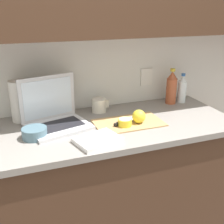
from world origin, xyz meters
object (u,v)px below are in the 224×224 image
Objects in this scene: lemon_whole_beside at (139,116)px; measuring_cup at (99,105)px; bottle_green_soda at (171,88)px; paper_towel_roll at (19,101)px; cutting_board at (129,123)px; lemon_half_cut at (125,122)px; bowl_white at (35,133)px; bottle_oil_tall at (182,89)px; laptop at (54,115)px; knife at (124,121)px.

measuring_cup is (-0.16, 0.28, -0.00)m from lemon_whole_beside.
bottle_green_soda is 1.02m from paper_towel_roll.
lemon_half_cut is at bearing -136.73° from cutting_board.
paper_towel_roll is (-1.02, 0.03, 0.01)m from bottle_green_soda.
bowl_white is (-0.60, 0.02, -0.02)m from lemon_whole_beside.
bottle_oil_tall reaches higher than bowl_white.
bottle_oil_tall is 1.81× the size of measuring_cup.
bottle_oil_tall reaches higher than cutting_board.
cutting_board is 0.50m from bottle_green_soda.
laptop is at bearing 163.80° from cutting_board.
cutting_board is at bearing 154.08° from lemon_whole_beside.
knife is 0.09m from lemon_whole_beside.
knife is 0.26m from measuring_cup.
lemon_whole_beside is 0.32× the size of bottle_green_soda.
bowl_white reaches higher than lemon_half_cut.
cutting_board is 0.03m from knife.
bottle_green_soda is at bearing 29.17° from cutting_board.
paper_towel_roll is at bearing 151.04° from lemon_half_cut.
lemon_whole_beside is 0.32m from measuring_cup.
cutting_board is 0.27m from measuring_cup.
bottle_oil_tall is 1.11m from paper_towel_roll.
bottle_oil_tall is at bearing 24.81° from cutting_board.
laptop is 0.44m from cutting_board.
cutting_board is 3.07× the size of bowl_white.
measuring_cup is at bearing 178.78° from bottle_green_soda.
knife is at bearing 71.38° from lemon_half_cut.
measuring_cup is at bearing 178.96° from bottle_oil_tall.
laptop is at bearing 45.80° from bowl_white.
lemon_half_cut is 0.10m from lemon_whole_beside.
laptop is at bearing -172.09° from bottle_green_soda.
cutting_board is 1.92× the size of bottle_oil_tall.
measuring_cup is at bearing 102.52° from lemon_half_cut.
lemon_whole_beside is at bearing -144.78° from bottle_green_soda.
lemon_whole_beside reaches higher than cutting_board.
bottle_green_soda is at bearing 35.22° from lemon_whole_beside.
cutting_board is 0.06m from lemon_half_cut.
bowl_white is at bearing -79.01° from paper_towel_roll.
bottle_green_soda is 0.54m from measuring_cup.
paper_towel_roll is (-0.18, 0.15, 0.06)m from laptop.
bowl_white reaches higher than cutting_board.
bottle_oil_tall reaches higher than measuring_cup.
laptop is 0.34m from measuring_cup.
knife is at bearing -153.05° from bottle_green_soda.
cutting_board is 0.57m from bottle_oil_tall.
paper_towel_roll is (-0.56, 0.31, 0.10)m from lemon_half_cut.
paper_towel_roll is (-0.57, 0.26, 0.11)m from knife.
lemon_half_cut is (-0.02, -0.05, 0.01)m from knife.
bottle_oil_tall is at bearing 13.13° from bowl_white.
lemon_half_cut is 1.01× the size of lemon_whole_beside.
knife is at bearing -30.75° from laptop.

